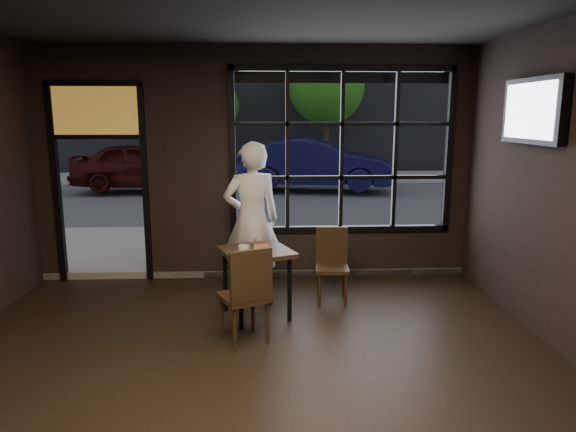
{
  "coord_description": "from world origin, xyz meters",
  "views": [
    {
      "loc": [
        0.14,
        -3.57,
        2.29
      ],
      "look_at": [
        0.4,
        2.2,
        1.15
      ],
      "focal_mm": 32.0,
      "sensor_mm": 36.0,
      "label": 1
    }
  ],
  "objects_px": {
    "chair_near": "(244,294)",
    "man": "(252,220)",
    "navy_car": "(316,164)",
    "cafe_table": "(257,283)"
  },
  "relations": [
    {
      "from": "chair_near",
      "to": "man",
      "type": "relative_size",
      "value": 0.51
    },
    {
      "from": "chair_near",
      "to": "navy_car",
      "type": "distance_m",
      "value": 10.47
    },
    {
      "from": "cafe_table",
      "to": "man",
      "type": "bearing_deg",
      "value": 73.86
    },
    {
      "from": "cafe_table",
      "to": "navy_car",
      "type": "height_order",
      "value": "navy_car"
    },
    {
      "from": "man",
      "to": "navy_car",
      "type": "height_order",
      "value": "man"
    },
    {
      "from": "navy_car",
      "to": "cafe_table",
      "type": "bearing_deg",
      "value": -179.59
    },
    {
      "from": "cafe_table",
      "to": "chair_near",
      "type": "bearing_deg",
      "value": -121.41
    },
    {
      "from": "cafe_table",
      "to": "navy_car",
      "type": "bearing_deg",
      "value": 59.25
    },
    {
      "from": "navy_car",
      "to": "chair_near",
      "type": "bearing_deg",
      "value": -179.64
    },
    {
      "from": "man",
      "to": "navy_car",
      "type": "relative_size",
      "value": 0.43
    }
  ]
}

